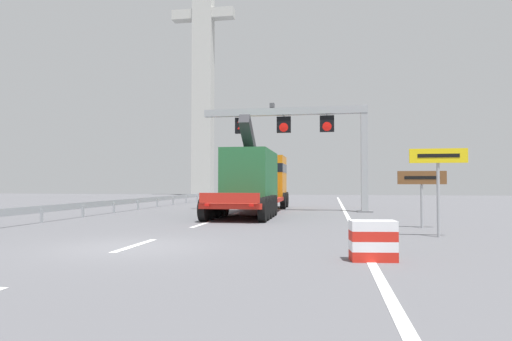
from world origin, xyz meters
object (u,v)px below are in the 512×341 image
(heavy_haul_truck_red, at_px, (258,179))
(exit_sign_yellow, at_px, (438,169))
(crash_barrier_striped, at_px, (373,241))
(bridge_pylon_distant, at_px, (203,47))
(overhead_lane_gantry, at_px, (307,128))
(tourist_info_sign_brown, at_px, (422,184))

(heavy_haul_truck_red, relative_size, exit_sign_yellow, 4.94)
(crash_barrier_striped, height_order, bridge_pylon_distant, bridge_pylon_distant)
(overhead_lane_gantry, relative_size, tourist_info_sign_brown, 4.72)
(exit_sign_yellow, height_order, bridge_pylon_distant, bridge_pylon_distant)
(tourist_info_sign_brown, xyz_separation_m, crash_barrier_striped, (-2.57, -7.75, -1.27))
(heavy_haul_truck_red, distance_m, crash_barrier_striped, 17.41)
(overhead_lane_gantry, height_order, tourist_info_sign_brown, overhead_lane_gantry)
(overhead_lane_gantry, height_order, crash_barrier_striped, overhead_lane_gantry)
(overhead_lane_gantry, height_order, bridge_pylon_distant, bridge_pylon_distant)
(heavy_haul_truck_red, distance_m, exit_sign_yellow, 14.12)
(tourist_info_sign_brown, bearing_deg, crash_barrier_striped, -108.37)
(tourist_info_sign_brown, distance_m, crash_barrier_striped, 8.27)
(overhead_lane_gantry, distance_m, exit_sign_yellow, 13.57)
(overhead_lane_gantry, relative_size, crash_barrier_striped, 9.89)
(overhead_lane_gantry, height_order, heavy_haul_truck_red, overhead_lane_gantry)
(heavy_haul_truck_red, height_order, bridge_pylon_distant, bridge_pylon_distant)
(exit_sign_yellow, height_order, crash_barrier_striped, exit_sign_yellow)
(exit_sign_yellow, xyz_separation_m, tourist_info_sign_brown, (0.08, 2.99, -0.47))
(overhead_lane_gantry, xyz_separation_m, tourist_info_sign_brown, (4.93, -9.34, -3.43))
(tourist_info_sign_brown, bearing_deg, heavy_haul_truck_red, 132.16)
(tourist_info_sign_brown, distance_m, bridge_pylon_distant, 51.16)
(overhead_lane_gantry, xyz_separation_m, heavy_haul_truck_red, (-2.99, -0.59, -3.16))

